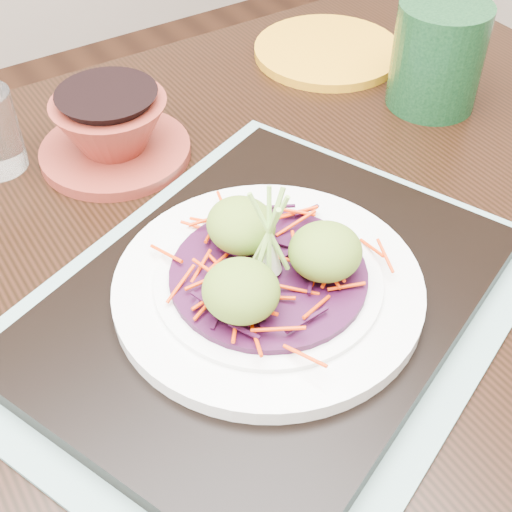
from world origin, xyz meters
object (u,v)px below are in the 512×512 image
serving_tray (268,300)px  green_jar (438,56)px  white_plate (268,286)px  terracotta_bowl_set (112,132)px  dining_table (203,346)px  yellow_plate (328,51)px

serving_tray → green_jar: bearing=4.7°
serving_tray → green_jar: size_ratio=3.26×
white_plate → terracotta_bowl_set: 0.30m
dining_table → white_plate: white_plate is taller
white_plate → yellow_plate: size_ratio=1.34×
yellow_plate → dining_table: bearing=-142.8°
dining_table → yellow_plate: size_ratio=6.30×
dining_table → terracotta_bowl_set: size_ratio=6.02×
dining_table → green_jar: (0.40, 0.11, 0.17)m
dining_table → serving_tray: (0.03, -0.07, 0.12)m
dining_table → yellow_plate: 0.48m
terracotta_bowl_set → yellow_plate: size_ratio=1.05×
white_plate → green_jar: (0.37, 0.19, 0.03)m
serving_tray → yellow_plate: size_ratio=2.06×
terracotta_bowl_set → serving_tray: bearing=-87.2°
white_plate → green_jar: size_ratio=2.12×
yellow_plate → green_jar: 0.18m
dining_table → serving_tray: serving_tray is taller
serving_tray → white_plate: bearing=113.2°
white_plate → yellow_plate: white_plate is taller
green_jar → serving_tray: bearing=-153.5°
serving_tray → yellow_plate: bearing=24.8°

